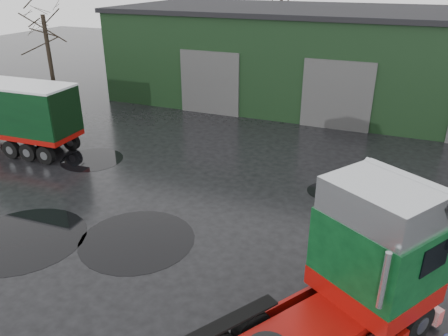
# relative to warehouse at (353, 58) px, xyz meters

# --- Properties ---
(ground) EXTENTS (100.00, 100.00, 0.00)m
(ground) POSITION_rel_warehouse_xyz_m (-2.00, -20.00, -3.16)
(ground) COLOR black
(warehouse) EXTENTS (32.40, 12.40, 6.30)m
(warehouse) POSITION_rel_warehouse_xyz_m (0.00, 0.00, 0.00)
(warehouse) COLOR black
(warehouse) RESTS_ON ground
(hero_tractor) EXTENTS (5.99, 7.15, 4.15)m
(hero_tractor) POSITION_rel_warehouse_xyz_m (2.50, -23.00, -1.08)
(hero_tractor) COLOR #0A3A19
(hero_tractor) RESTS_ON ground
(tree_left) EXTENTS (4.40, 4.40, 8.50)m
(tree_left) POSITION_rel_warehouse_xyz_m (-19.00, -8.00, 1.09)
(tree_left) COLOR black
(tree_left) RESTS_ON ground
(tree_back_a) EXTENTS (4.40, 4.40, 9.50)m
(tree_back_a) POSITION_rel_warehouse_xyz_m (-8.00, 10.00, 1.59)
(tree_back_a) COLOR black
(tree_back_a) RESTS_ON ground
(puddle_0) EXTENTS (4.00, 4.00, 0.01)m
(puddle_0) POSITION_rel_warehouse_xyz_m (-4.26, -20.53, -3.15)
(puddle_0) COLOR black
(puddle_0) RESTS_ON ground
(puddle_1) EXTENTS (1.76, 1.76, 0.01)m
(puddle_1) POSITION_rel_warehouse_xyz_m (1.20, -14.32, -3.15)
(puddle_1) COLOR black
(puddle_1) RESTS_ON ground
(puddle_2) EXTENTS (4.29, 4.29, 0.01)m
(puddle_2) POSITION_rel_warehouse_xyz_m (-7.96, -22.00, -3.15)
(puddle_2) COLOR black
(puddle_2) RESTS_ON ground
(puddle_4) EXTENTS (3.02, 3.02, 0.01)m
(puddle_4) POSITION_rel_warehouse_xyz_m (-10.23, -15.34, -3.15)
(puddle_4) COLOR black
(puddle_4) RESTS_ON ground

